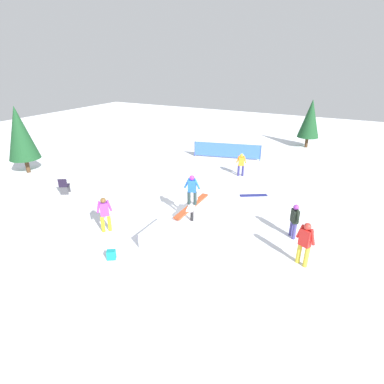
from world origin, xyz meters
TOP-DOWN VIEW (x-y plane):
  - ground_plane at (0.00, 0.00)m, footprint 60.00×60.00m
  - rail_feature at (0.00, 0.00)m, footprint 2.63×0.31m
  - snow_kicker_ramp at (-1.90, 0.02)m, footprint 1.82×1.52m
  - main_rider_on_rail at (0.00, 0.00)m, footprint 1.37×0.69m
  - bystander_orange at (6.27, -0.05)m, footprint 0.32×0.60m
  - bystander_black at (0.66, -4.12)m, footprint 0.57×0.44m
  - bystander_purple at (-2.38, 2.70)m, footprint 0.50×0.49m
  - bystander_red at (-0.98, -4.74)m, footprint 0.39×0.68m
  - loose_snowboard_navy at (3.81, -1.62)m, footprint 0.97×1.36m
  - folding_chair at (-0.52, 7.22)m, footprint 0.60×0.60m
  - backpack_on_snow at (-3.75, 1.25)m, footprint 0.35×0.37m
  - safety_fence at (9.13, 1.96)m, footprint 1.19×4.58m
  - pine_tree_near at (0.76, 11.92)m, footprint 1.79×1.79m
  - pine_tree_far at (14.94, -2.59)m, footprint 1.64×1.64m

SIDE VIEW (x-z plane):
  - ground_plane at x=0.00m, z-range 0.00..0.00m
  - loose_snowboard_navy at x=3.81m, z-range 0.00..0.02m
  - backpack_on_snow at x=-3.75m, z-range 0.00..0.34m
  - snow_kicker_ramp at x=-1.90m, z-range 0.00..0.60m
  - folding_chair at x=-0.52m, z-range -0.03..0.85m
  - safety_fence at x=9.13m, z-range 0.05..1.15m
  - rail_feature at x=0.00m, z-range 0.27..1.04m
  - bystander_orange at x=6.27m, z-range 0.08..1.48m
  - bystander_black at x=0.66m, z-range 0.09..1.51m
  - bystander_purple at x=-2.38m, z-range 0.09..1.60m
  - bystander_red at x=-0.98m, z-range 0.10..1.71m
  - main_rider_on_rail at x=0.00m, z-range 0.76..2.11m
  - pine_tree_far at x=14.94m, z-range 0.40..4.13m
  - pine_tree_near at x=0.76m, z-range 0.44..4.49m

